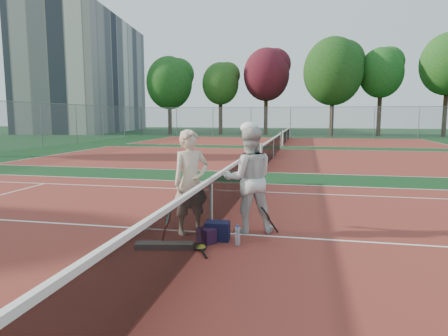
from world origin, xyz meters
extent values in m
plane|color=#0D3215|center=(0.00, 0.00, 0.00)|extent=(130.00, 130.00, 0.00)
cube|color=maroon|center=(0.00, 0.00, 0.00)|extent=(23.77, 10.97, 0.01)
cube|color=maroon|center=(0.00, 13.50, 0.00)|extent=(23.77, 10.97, 0.01)
cube|color=maroon|center=(0.00, 27.00, 0.00)|extent=(23.77, 10.97, 0.01)
cube|color=beige|center=(-28.00, 44.00, 7.50)|extent=(12.96, 23.18, 15.00)
imported|color=beige|center=(-0.35, -0.09, 0.94)|extent=(0.81, 0.79, 1.88)
imported|color=silver|center=(0.65, 0.25, 0.98)|extent=(1.12, 0.98, 1.95)
cube|color=black|center=(0.21, -0.39, 0.16)|extent=(0.43, 0.31, 0.32)
cube|color=black|center=(0.05, -0.57, 0.13)|extent=(0.37, 0.36, 0.25)
cube|color=#625E58|center=(-0.53, -1.00, 0.05)|extent=(0.96, 0.38, 0.10)
cylinder|color=silver|center=(0.59, -0.58, 0.15)|extent=(0.09, 0.09, 0.30)
cylinder|color=#382314|center=(-13.89, 37.25, 2.34)|extent=(0.44, 0.44, 4.68)
ellipsoid|color=#164915|center=(-13.89, 37.25, 5.85)|extent=(5.21, 5.21, 5.99)
cylinder|color=#382314|center=(-8.07, 38.05, 2.30)|extent=(0.44, 0.44, 4.60)
ellipsoid|color=#1F4F16|center=(-8.07, 38.05, 5.75)|extent=(4.14, 4.14, 4.76)
cylinder|color=#382314|center=(-2.93, 38.34, 2.67)|extent=(0.44, 0.44, 5.33)
ellipsoid|color=#490F1B|center=(-2.93, 38.34, 6.67)|extent=(5.08, 5.08, 5.84)
cylinder|color=#382314|center=(4.17, 36.94, 2.69)|extent=(0.44, 0.44, 5.37)
ellipsoid|color=#164112|center=(4.17, 36.94, 6.72)|extent=(6.13, 6.13, 7.05)
cylinder|color=#382314|center=(9.07, 38.00, 2.63)|extent=(0.44, 0.44, 5.26)
ellipsoid|color=#164D17|center=(9.07, 38.00, 6.58)|extent=(4.53, 4.53, 5.21)
cylinder|color=#382314|center=(15.42, 38.00, 2.92)|extent=(0.44, 0.44, 5.84)
ellipsoid|color=#1A4E16|center=(15.42, 38.00, 7.30)|extent=(5.45, 5.45, 6.27)
camera|label=1|loc=(1.67, -6.88, 2.12)|focal=32.00mm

